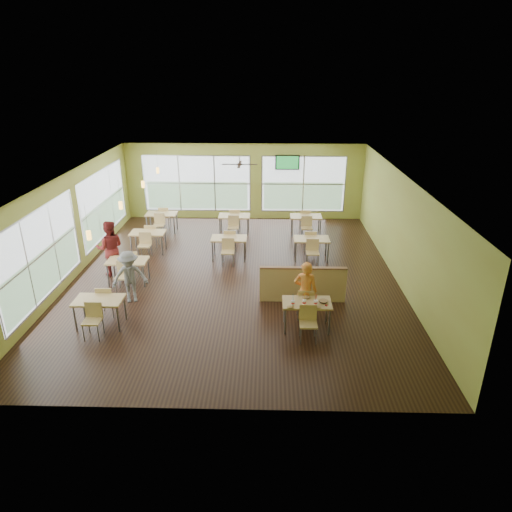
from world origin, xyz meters
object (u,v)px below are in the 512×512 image
man_plaid (305,291)px  food_basket (323,301)px  main_table (307,306)px  half_wall_divider (303,284)px

man_plaid → food_basket: man_plaid is taller
main_table → food_basket: bearing=-1.6°
half_wall_divider → man_plaid: man_plaid is taller
main_table → half_wall_divider: size_ratio=0.63×
man_plaid → food_basket: bearing=140.7°
main_table → food_basket: 0.43m
main_table → half_wall_divider: (0.00, 1.45, -0.11)m
main_table → food_basket: main_table is taller
half_wall_divider → man_plaid: (-0.01, -1.00, 0.29)m
half_wall_divider → food_basket: size_ratio=10.32×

